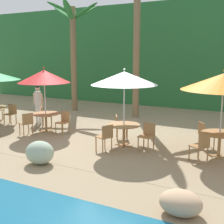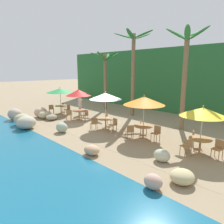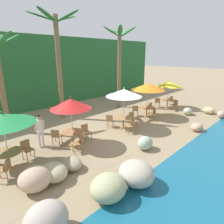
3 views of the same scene
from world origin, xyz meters
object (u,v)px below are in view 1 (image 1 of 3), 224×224
object	(u,v)px
chair_orange_left	(201,145)
waiter_in_white	(38,102)
chair_red_left	(27,122)
palm_tree_nearest	(73,40)
chair_white_left	(105,136)
palm_tree_second	(137,19)
umbrella_red	(44,76)
dining_table_orange	(220,137)
chair_white_seaward	(147,134)
chair_red_inland	(45,115)
dining_table_red	(46,116)
umbrella_orange	(224,82)
chair_green_seaward	(11,113)
dining_table_white	(124,128)
chair_red_seaward	(64,121)
umbrella_white	(124,78)
chair_white_inland	(119,125)
chair_orange_inland	(204,133)

from	to	relation	value
chair_orange_left	waiter_in_white	size ratio (longest dim) A/B	0.51
chair_red_left	palm_tree_nearest	xyz separation A→B (m)	(-1.40, 5.24, 3.28)
chair_white_left	palm_tree_second	world-z (taller)	palm_tree_second
umbrella_red	palm_tree_nearest	distance (m)	4.98
chair_red_left	dining_table_orange	size ratio (longest dim) A/B	0.79
chair_white_seaward	chair_red_inland	bearing A→B (deg)	169.00
dining_table_red	chair_white_seaward	xyz separation A→B (m)	(4.43, -0.35, -0.10)
dining_table_red	umbrella_red	bearing A→B (deg)	7.13
umbrella_orange	chair_orange_left	world-z (taller)	umbrella_orange
chair_green_seaward	chair_white_left	xyz separation A→B (m)	(5.54, -1.45, 0.00)
dining_table_white	chair_red_left	bearing A→B (deg)	-172.40
chair_red_left	palm_tree_nearest	world-z (taller)	palm_tree_nearest
dining_table_red	palm_tree_second	world-z (taller)	palm_tree_second
chair_red_seaward	chair_red_left	world-z (taller)	same
chair_red_left	umbrella_white	size ratio (longest dim) A/B	0.33
chair_white_left	chair_red_seaward	bearing A→B (deg)	154.94
dining_table_red	umbrella_white	size ratio (longest dim) A/B	0.42
chair_red_inland	chair_white_left	size ratio (longest dim) A/B	1.00
chair_white_seaward	waiter_in_white	size ratio (longest dim) A/B	0.51
dining_table_orange	waiter_in_white	distance (m)	7.88
umbrella_white	umbrella_orange	distance (m)	3.02
umbrella_white	chair_white_left	world-z (taller)	umbrella_white
chair_white_left	umbrella_orange	world-z (taller)	umbrella_orange
chair_red_left	umbrella_orange	world-z (taller)	umbrella_orange
chair_white_inland	chair_orange_left	bearing A→B (deg)	-20.19
umbrella_white	chair_orange_left	xyz separation A→B (m)	(2.62, -0.45, -1.76)
chair_red_left	chair_white_left	xyz separation A→B (m)	(3.56, -0.31, 0.00)
dining_table_white	palm_tree_nearest	xyz separation A→B (m)	(-5.22, 4.73, 3.18)
chair_red_inland	dining_table_white	bearing A→B (deg)	-12.72
umbrella_red	palm_tree_nearest	bearing A→B (deg)	110.41
dining_table_red	umbrella_orange	world-z (taller)	umbrella_orange
chair_red_inland	chair_orange_left	xyz separation A→B (m)	(6.77, -1.39, 0.00)
dining_table_white	dining_table_orange	world-z (taller)	same
umbrella_red	chair_white_inland	size ratio (longest dim) A/B	2.94
chair_red_left	chair_white_inland	xyz separation A→B (m)	(3.31, 1.20, 0.00)
waiter_in_white	chair_orange_left	bearing A→B (deg)	-13.25
dining_table_red	chair_orange_left	world-z (taller)	chair_orange_left
dining_table_red	chair_orange_left	xyz separation A→B (m)	(6.19, -0.77, -0.10)
chair_red_left	chair_red_inland	bearing A→B (deg)	103.33
dining_table_red	chair_red_left	xyz separation A→B (m)	(-0.24, -0.82, -0.10)
chair_white_seaward	dining_table_orange	distance (m)	2.18
chair_orange_left	dining_table_orange	bearing A→B (deg)	63.00
palm_tree_nearest	umbrella_red	bearing A→B (deg)	-69.59
umbrella_orange	palm_tree_second	size ratio (longest dim) A/B	0.37
chair_green_seaward	umbrella_red	size ratio (longest dim) A/B	0.34
dining_table_red	chair_orange_inland	size ratio (longest dim) A/B	1.26
chair_white_left	waiter_in_white	distance (m)	5.03
chair_red_inland	chair_red_left	size ratio (longest dim) A/B	1.00
chair_green_seaward	umbrella_white	xyz separation A→B (m)	(5.79, -0.63, 1.76)
waiter_in_white	umbrella_red	bearing A→B (deg)	-38.60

